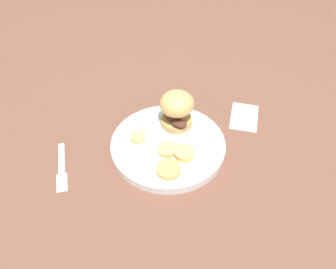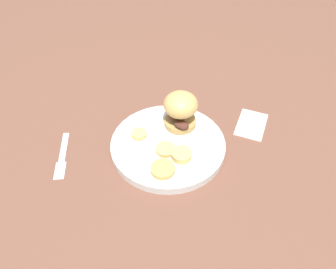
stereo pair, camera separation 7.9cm
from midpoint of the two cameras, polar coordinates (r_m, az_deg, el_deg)
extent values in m
plane|color=brown|center=(0.83, 2.74, -2.51)|extent=(4.00, 4.00, 0.00)
cylinder|color=silver|center=(0.82, 2.77, -1.99)|extent=(0.28, 0.28, 0.02)
torus|color=silver|center=(0.81, 2.79, -1.54)|extent=(0.28, 0.28, 0.01)
cylinder|color=tan|center=(0.85, 4.78, 2.08)|extent=(0.08, 0.08, 0.02)
ellipsoid|color=#4C281E|center=(0.85, 4.09, 3.99)|extent=(0.04, 0.04, 0.02)
ellipsoid|color=#563323|center=(0.84, 4.96, 3.13)|extent=(0.03, 0.04, 0.02)
ellipsoid|color=#563323|center=(0.84, 3.41, 3.50)|extent=(0.03, 0.03, 0.02)
ellipsoid|color=#4C281E|center=(0.82, 4.72, 1.65)|extent=(0.04, 0.04, 0.02)
ellipsoid|color=#4C281E|center=(0.82, 5.32, 1.49)|extent=(0.04, 0.04, 0.02)
ellipsoid|color=#563323|center=(0.85, 4.18, 3.40)|extent=(0.04, 0.05, 0.02)
ellipsoid|color=tan|center=(0.81, 5.02, 5.11)|extent=(0.09, 0.09, 0.06)
cylinder|color=#DBB766|center=(0.78, 2.55, -2.72)|extent=(0.05, 0.05, 0.01)
cylinder|color=tan|center=(0.74, 2.14, -6.20)|extent=(0.06, 0.06, 0.01)
cylinder|color=#DBB766|center=(0.82, -2.35, -0.01)|extent=(0.04, 0.04, 0.01)
cylinder|color=#DBB766|center=(0.77, 5.31, -3.64)|extent=(0.05, 0.05, 0.01)
cube|color=silver|center=(0.85, -15.19, -2.22)|extent=(0.04, 0.10, 0.00)
cube|color=silver|center=(0.80, -15.67, -6.19)|extent=(0.04, 0.06, 0.00)
cube|color=white|center=(0.92, 16.73, 1.63)|extent=(0.09, 0.12, 0.01)
camera|label=1|loc=(0.04, -87.13, 2.84)|focal=35.00mm
camera|label=2|loc=(0.04, 92.87, -2.84)|focal=35.00mm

